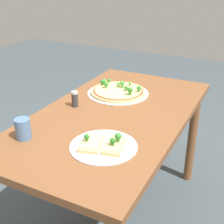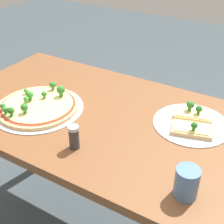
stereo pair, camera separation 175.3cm
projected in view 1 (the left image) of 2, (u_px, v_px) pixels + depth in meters
The scene contains 6 objects.
ground_plane at pixel (113, 218), 1.99m from camera, with size 8.00×8.00×0.00m, color #3D474C.
dining_table at pixel (113, 129), 1.71m from camera, with size 1.37×0.75×0.75m.
pizza_tray_whole at pixel (118, 91), 1.92m from camera, with size 0.38×0.38×0.07m.
pizza_tray_slice at pixel (103, 144), 1.35m from camera, with size 0.30×0.30×0.07m.
drinking_cup at pixel (23, 129), 1.40m from camera, with size 0.07×0.07×0.10m, color #4C7099.
condiment_shaker at pixel (75, 99), 1.73m from camera, with size 0.04×0.04×0.09m.
Camera 1 is at (-1.35, -0.67, 1.46)m, focal length 50.00 mm.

